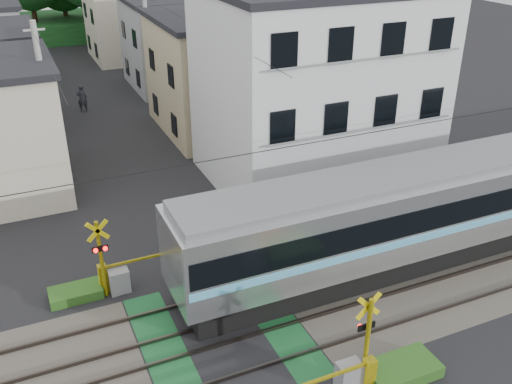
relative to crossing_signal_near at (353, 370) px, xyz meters
name	(u,v)px	position (x,y,z in m)	size (l,w,h in m)	color
ground	(222,334)	(-2.59, 3.65, -0.71)	(120.00, 120.00, 0.00)	black
track_bed	(222,333)	(-2.59, 3.65, -0.67)	(120.00, 120.00, 0.14)	#47423A
crossing_signal_near	(353,370)	(0.00, 0.00, 0.00)	(4.74, 0.65, 3.09)	yellow
crossing_signal_far	(116,275)	(-5.17, 7.31, 0.00)	(4.74, 0.65, 3.09)	yellow
apartment_block	(315,86)	(5.91, 13.15, 3.94)	(10.20, 8.36, 9.30)	white
houses_row	(86,57)	(-2.33, 29.57, 2.53)	(22.07, 31.35, 6.80)	beige
catenary	(387,198)	(3.41, 3.69, 2.98)	(60.00, 5.04, 7.00)	#2D2D33
utility_poles	(70,56)	(-3.64, 26.66, 3.37)	(7.90, 42.00, 8.00)	#A5A5A0
pedestrian	(82,98)	(-3.14, 28.10, 0.20)	(0.67, 0.44, 1.83)	#2E2F3A
weed_patches	(272,317)	(-0.83, 3.56, -0.53)	(10.25, 8.80, 0.40)	#2D5E1E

